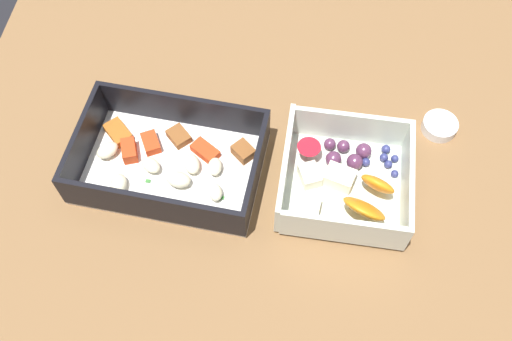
% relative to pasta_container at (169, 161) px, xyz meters
% --- Properties ---
extents(table_surface, '(0.80, 0.80, 0.02)m').
position_rel_pasta_container_xyz_m(table_surface, '(0.12, -0.00, -0.03)').
color(table_surface, brown).
rests_on(table_surface, ground).
extents(pasta_container, '(0.23, 0.16, 0.06)m').
position_rel_pasta_container_xyz_m(pasta_container, '(0.00, 0.00, 0.00)').
color(pasta_container, white).
rests_on(pasta_container, table_surface).
extents(fruit_bowl, '(0.15, 0.15, 0.06)m').
position_rel_pasta_container_xyz_m(fruit_bowl, '(0.21, -0.00, 0.00)').
color(fruit_bowl, silver).
rests_on(fruit_bowl, table_surface).
extents(paper_cup_liner, '(0.04, 0.04, 0.01)m').
position_rel_pasta_container_xyz_m(paper_cup_liner, '(0.33, 0.09, -0.01)').
color(paper_cup_liner, white).
rests_on(paper_cup_liner, table_surface).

